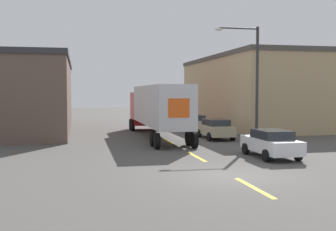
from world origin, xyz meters
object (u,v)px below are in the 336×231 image
at_px(street_lamp, 252,74).
at_px(parked_car_right_far, 193,123).
at_px(parked_car_right_near, 271,143).
at_px(parked_car_right_mid, 215,129).
at_px(semi_truck, 156,106).

bearing_deg(street_lamp, parked_car_right_far, 102.45).
distance_m(parked_car_right_near, parked_car_right_mid, 9.03).
bearing_deg(parked_car_right_mid, street_lamp, -50.79).
bearing_deg(parked_car_right_near, street_lamp, 75.05).
bearing_deg(parked_car_right_near, parked_car_right_mid, 90.00).
bearing_deg(semi_truck, parked_car_right_near, -69.83).
bearing_deg(street_lamp, parked_car_right_mid, 129.21).
bearing_deg(parked_car_right_near, semi_truck, 109.58).
distance_m(parked_car_right_far, parked_car_right_mid, 6.00).
relative_size(parked_car_right_near, street_lamp, 0.53).
height_order(parked_car_right_far, parked_car_right_near, same).
bearing_deg(parked_car_right_near, parked_car_right_far, 90.00).
bearing_deg(parked_car_right_far, parked_car_right_near, -90.00).
bearing_deg(parked_car_right_far, street_lamp, -77.55).
xyz_separation_m(parked_car_right_far, parked_car_right_near, (0.00, -15.04, 0.00)).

